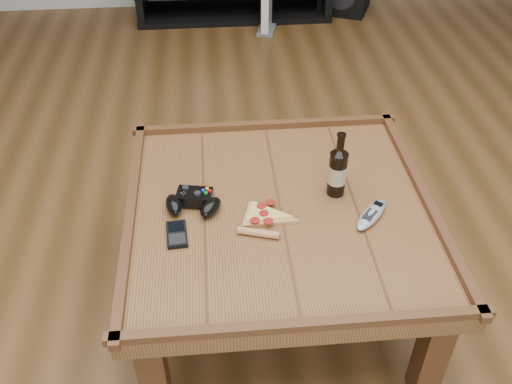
{
  "coord_description": "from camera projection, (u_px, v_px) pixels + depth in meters",
  "views": [
    {
      "loc": [
        -0.21,
        -1.4,
        1.67
      ],
      "look_at": [
        -0.08,
        0.0,
        0.52
      ],
      "focal_mm": 40.0,
      "sensor_mm": 36.0,
      "label": 1
    }
  ],
  "objects": [
    {
      "name": "ground",
      "position": [
        277.0,
        298.0,
        2.15
      ],
      "size": [
        6.0,
        6.0,
        0.0
      ],
      "primitive_type": "plane",
      "color": "#4E3316",
      "rests_on": "ground"
    },
    {
      "name": "coffee_table",
      "position": [
        280.0,
        221.0,
        1.91
      ],
      "size": [
        1.03,
        1.03,
        0.48
      ],
      "color": "#563818",
      "rests_on": "ground"
    },
    {
      "name": "beer_bottle",
      "position": [
        338.0,
        170.0,
        1.87
      ],
      "size": [
        0.06,
        0.06,
        0.24
      ],
      "color": "black",
      "rests_on": "coffee_table"
    },
    {
      "name": "game_controller",
      "position": [
        193.0,
        202.0,
        1.85
      ],
      "size": [
        0.2,
        0.15,
        0.05
      ],
      "rotation": [
        0.0,
        0.0,
        -0.2
      ],
      "color": "black",
      "rests_on": "coffee_table"
    },
    {
      "name": "pizza_slice",
      "position": [
        263.0,
        218.0,
        1.82
      ],
      "size": [
        0.21,
        0.27,
        0.02
      ],
      "rotation": [
        0.0,
        0.0,
        -0.29
      ],
      "color": "tan",
      "rests_on": "coffee_table"
    },
    {
      "name": "smartphone",
      "position": [
        177.0,
        234.0,
        1.76
      ],
      "size": [
        0.07,
        0.12,
        0.02
      ],
      "rotation": [
        0.0,
        0.0,
        0.08
      ],
      "color": "black",
      "rests_on": "coffee_table"
    },
    {
      "name": "remote_control",
      "position": [
        371.0,
        215.0,
        1.82
      ],
      "size": [
        0.15,
        0.17,
        0.03
      ],
      "rotation": [
        0.0,
        0.0,
        -0.69
      ],
      "color": "#8E939B",
      "rests_on": "coffee_table"
    },
    {
      "name": "game_console",
      "position": [
        267.0,
        15.0,
        3.97
      ],
      "size": [
        0.16,
        0.23,
        0.26
      ],
      "rotation": [
        0.0,
        0.0,
        -0.25
      ],
      "color": "slate",
      "rests_on": "ground"
    }
  ]
}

